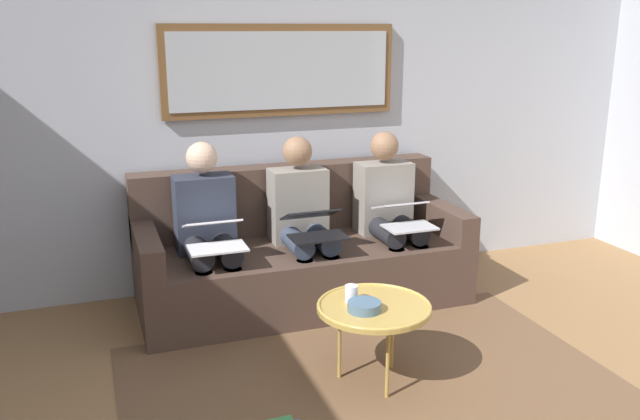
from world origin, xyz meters
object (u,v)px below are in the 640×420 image
at_px(couch, 300,256).
at_px(person_left, 389,209).
at_px(laptop_white, 215,234).
at_px(coffee_table, 374,308).
at_px(laptop_silver, 404,215).
at_px(person_middle, 303,217).
at_px(framed_mirror, 281,70).
at_px(bowl, 364,306).
at_px(person_right, 208,227).
at_px(laptop_black, 314,224).
at_px(cup, 351,293).

xyz_separation_m(couch, person_left, (-0.64, 0.07, 0.30)).
relative_size(person_left, laptop_white, 3.09).
bearing_deg(person_left, coffee_table, 61.41).
bearing_deg(person_left, laptop_silver, 90.00).
height_order(person_middle, laptop_white, person_middle).
distance_m(framed_mirror, laptop_silver, 1.32).
relative_size(bowl, person_middle, 0.15).
xyz_separation_m(couch, person_right, (0.64, 0.07, 0.30)).
xyz_separation_m(laptop_silver, laptop_black, (0.64, -0.00, -0.00)).
distance_m(cup, person_middle, 1.07).
distance_m(bowl, person_right, 1.33).
distance_m(laptop_silver, laptop_black, 0.64).
relative_size(coffee_table, laptop_black, 1.65).
bearing_deg(laptop_white, framed_mirror, -132.69).
height_order(couch, cup, couch).
height_order(couch, laptop_black, couch).
bearing_deg(laptop_white, person_right, -90.00).
distance_m(framed_mirror, laptop_black, 1.15).
distance_m(bowl, person_left, 1.39).
relative_size(framed_mirror, cup, 18.59).
relative_size(framed_mirror, person_left, 1.47).
xyz_separation_m(couch, cup, (0.08, 1.13, 0.17)).
xyz_separation_m(couch, framed_mirror, (0.00, -0.39, 1.24)).
bearing_deg(coffee_table, bowl, 30.94).
bearing_deg(laptop_black, bowl, 86.34).
bearing_deg(bowl, coffee_table, -149.06).
bearing_deg(laptop_white, coffee_table, 125.64).
xyz_separation_m(person_left, laptop_black, (0.64, 0.23, 0.02)).
bearing_deg(person_middle, laptop_white, 20.30).
relative_size(couch, framed_mirror, 1.31).
bearing_deg(couch, laptop_silver, 154.47).
bearing_deg(person_middle, laptop_black, 90.00).
xyz_separation_m(coffee_table, person_right, (0.65, -1.15, 0.18)).
xyz_separation_m(coffee_table, laptop_white, (0.65, -0.91, 0.20)).
bearing_deg(laptop_black, laptop_white, 0.24).
height_order(cup, laptop_white, laptop_white).
relative_size(person_middle, laptop_black, 3.13).
distance_m(person_left, laptop_silver, 0.24).
height_order(person_left, laptop_silver, person_left).
relative_size(coffee_table, bowl, 3.48).
bearing_deg(laptop_silver, person_left, -90.00).
height_order(coffee_table, person_middle, person_middle).
bearing_deg(laptop_black, person_right, -20.09).
bearing_deg(laptop_black, person_middle, -90.00).
xyz_separation_m(person_middle, laptop_white, (0.64, 0.24, 0.02)).
bearing_deg(person_left, laptop_black, 20.09).
bearing_deg(cup, bowl, 96.90).
xyz_separation_m(cup, laptop_silver, (-0.72, -0.82, 0.15)).
relative_size(coffee_table, cup, 6.68).
xyz_separation_m(framed_mirror, person_right, (0.64, 0.46, -0.94)).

